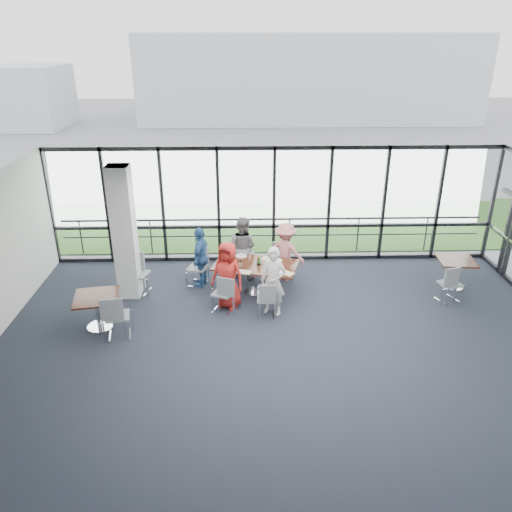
{
  "coord_description": "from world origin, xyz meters",
  "views": [
    {
      "loc": [
        -0.85,
        -7.88,
        5.8
      ],
      "look_at": [
        -0.55,
        2.75,
        1.1
      ],
      "focal_mm": 35.0,
      "sensor_mm": 36.0,
      "label": 1
    }
  ],
  "objects_px": {
    "chair_main_fl": "(244,255)",
    "chair_spare_r": "(450,284)",
    "diner_far_left": "(242,247)",
    "chair_main_fr": "(283,262)",
    "side_table_right": "(456,264)",
    "chair_spare_lb": "(138,274)",
    "diner_near_left": "(228,275)",
    "diner_near_right": "(273,281)",
    "chair_spare_la": "(118,316)",
    "diner_end": "(201,257)",
    "chair_main_nl": "(223,293)",
    "chair_main_nr": "(266,299)",
    "diner_far_right": "(285,252)",
    "structural_column": "(124,233)",
    "side_table_left": "(97,301)",
    "main_table": "(256,269)",
    "chair_main_end": "(197,268)"
  },
  "relations": [
    {
      "from": "diner_far_left",
      "to": "diner_end",
      "type": "xyz_separation_m",
      "value": [
        -1.03,
        -0.51,
        -0.04
      ]
    },
    {
      "from": "chair_spare_r",
      "to": "side_table_left",
      "type": "bearing_deg",
      "value": 165.79
    },
    {
      "from": "chair_spare_r",
      "to": "chair_main_fl",
      "type": "bearing_deg",
      "value": 139.38
    },
    {
      "from": "diner_near_left",
      "to": "chair_main_fr",
      "type": "distance_m",
      "value": 2.07
    },
    {
      "from": "side_table_left",
      "to": "diner_end",
      "type": "distance_m",
      "value": 2.84
    },
    {
      "from": "main_table",
      "to": "chair_main_end",
      "type": "xyz_separation_m",
      "value": [
        -1.45,
        0.44,
        -0.17
      ]
    },
    {
      "from": "chair_spare_r",
      "to": "chair_main_nl",
      "type": "bearing_deg",
      "value": 162.26
    },
    {
      "from": "diner_far_right",
      "to": "diner_near_right",
      "type": "bearing_deg",
      "value": 101.43
    },
    {
      "from": "structural_column",
      "to": "diner_far_right",
      "type": "xyz_separation_m",
      "value": [
        3.83,
        0.72,
        -0.83
      ]
    },
    {
      "from": "chair_main_nr",
      "to": "diner_far_right",
      "type": "bearing_deg",
      "value": 75.48
    },
    {
      "from": "chair_spare_la",
      "to": "chair_spare_lb",
      "type": "xyz_separation_m",
      "value": [
        0.05,
        1.97,
        0.01
      ]
    },
    {
      "from": "diner_far_left",
      "to": "diner_end",
      "type": "distance_m",
      "value": 1.14
    },
    {
      "from": "diner_far_left",
      "to": "chair_main_fr",
      "type": "height_order",
      "value": "diner_far_left"
    },
    {
      "from": "chair_spare_r",
      "to": "diner_far_right",
      "type": "bearing_deg",
      "value": 140.68
    },
    {
      "from": "structural_column",
      "to": "chair_main_nl",
      "type": "distance_m",
      "value": 2.69
    },
    {
      "from": "diner_near_right",
      "to": "chair_spare_la",
      "type": "relative_size",
      "value": 1.65
    },
    {
      "from": "diner_end",
      "to": "chair_spare_la",
      "type": "bearing_deg",
      "value": -19.47
    },
    {
      "from": "side_table_right",
      "to": "chair_main_end",
      "type": "bearing_deg",
      "value": 177.33
    },
    {
      "from": "diner_end",
      "to": "chair_main_nl",
      "type": "height_order",
      "value": "diner_end"
    },
    {
      "from": "chair_spare_la",
      "to": "chair_spare_r",
      "type": "relative_size",
      "value": 1.05
    },
    {
      "from": "chair_main_nl",
      "to": "chair_spare_la",
      "type": "distance_m",
      "value": 2.38
    },
    {
      "from": "structural_column",
      "to": "side_table_right",
      "type": "height_order",
      "value": "structural_column"
    },
    {
      "from": "diner_near_left",
      "to": "diner_far_left",
      "type": "relative_size",
      "value": 0.97
    },
    {
      "from": "diner_far_left",
      "to": "chair_spare_lb",
      "type": "distance_m",
      "value": 2.71
    },
    {
      "from": "structural_column",
      "to": "diner_near_left",
      "type": "relative_size",
      "value": 2.0
    },
    {
      "from": "chair_main_nl",
      "to": "diner_near_right",
      "type": "bearing_deg",
      "value": 14.93
    },
    {
      "from": "structural_column",
      "to": "diner_far_left",
      "type": "height_order",
      "value": "structural_column"
    },
    {
      "from": "main_table",
      "to": "chair_spare_r",
      "type": "relative_size",
      "value": 2.38
    },
    {
      "from": "chair_main_nl",
      "to": "chair_spare_r",
      "type": "height_order",
      "value": "chair_spare_r"
    },
    {
      "from": "diner_far_left",
      "to": "side_table_right",
      "type": "bearing_deg",
      "value": -160.64
    },
    {
      "from": "chair_main_fl",
      "to": "chair_spare_r",
      "type": "distance_m",
      "value": 5.13
    },
    {
      "from": "chair_main_nr",
      "to": "diner_end",
      "type": "bearing_deg",
      "value": 138.5
    },
    {
      "from": "diner_end",
      "to": "chair_spare_lb",
      "type": "bearing_deg",
      "value": -62.82
    },
    {
      "from": "chair_main_end",
      "to": "chair_spare_lb",
      "type": "xyz_separation_m",
      "value": [
        -1.42,
        -0.37,
        0.03
      ]
    },
    {
      "from": "chair_spare_r",
      "to": "diner_near_left",
      "type": "bearing_deg",
      "value": 160.06
    },
    {
      "from": "chair_main_fr",
      "to": "diner_end",
      "type": "bearing_deg",
      "value": 38.18
    },
    {
      "from": "chair_main_end",
      "to": "chair_spare_r",
      "type": "distance_m",
      "value": 6.11
    },
    {
      "from": "chair_main_nr",
      "to": "diner_near_left",
      "type": "bearing_deg",
      "value": 155.69
    },
    {
      "from": "chair_main_nl",
      "to": "chair_main_nr",
      "type": "bearing_deg",
      "value": 8.12
    },
    {
      "from": "side_table_right",
      "to": "chair_main_fl",
      "type": "relative_size",
      "value": 0.95
    },
    {
      "from": "diner_near_left",
      "to": "side_table_right",
      "type": "bearing_deg",
      "value": 33.26
    },
    {
      "from": "main_table",
      "to": "diner_end",
      "type": "bearing_deg",
      "value": 179.2
    },
    {
      "from": "diner_far_right",
      "to": "chair_spare_lb",
      "type": "height_order",
      "value": "diner_far_right"
    },
    {
      "from": "side_table_left",
      "to": "chair_main_nr",
      "type": "height_order",
      "value": "chair_main_nr"
    },
    {
      "from": "structural_column",
      "to": "chair_main_nl",
      "type": "xyz_separation_m",
      "value": [
        2.28,
        -0.84,
        -1.15
      ]
    },
    {
      "from": "chair_main_nl",
      "to": "diner_end",
      "type": "bearing_deg",
      "value": 135.91
    },
    {
      "from": "diner_far_left",
      "to": "chair_main_fr",
      "type": "distance_m",
      "value": 1.12
    },
    {
      "from": "diner_far_left",
      "to": "diner_end",
      "type": "bearing_deg",
      "value": 53.85
    },
    {
      "from": "diner_far_left",
      "to": "chair_main_nl",
      "type": "xyz_separation_m",
      "value": [
        -0.45,
        -1.79,
        -0.37
      ]
    },
    {
      "from": "side_table_left",
      "to": "chair_spare_la",
      "type": "bearing_deg",
      "value": -36.38
    }
  ]
}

